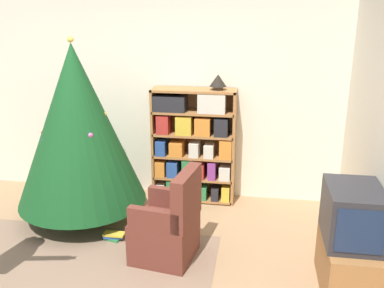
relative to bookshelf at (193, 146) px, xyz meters
The scene contains 11 objects.
ground_plane 2.08m from the bookshelf, 104.77° to the right, with size 14.00×14.00×0.00m, color #9E7A56.
wall_back 0.80m from the bookshelf, 154.53° to the left, with size 8.00×0.10×2.60m.
area_rug 2.12m from the bookshelf, 116.39° to the right, with size 2.64×1.76×0.01m.
bookshelf is the anchor object (origin of this frame).
tv_stand 2.31m from the bookshelf, 45.64° to the right, with size 0.41×0.78×0.49m.
television 2.26m from the bookshelf, 45.69° to the right, with size 0.44×0.60×0.47m.
game_remote 2.36m from the bookshelf, 51.81° to the right, with size 0.04×0.12×0.02m.
christmas_tree 1.42m from the bookshelf, 150.11° to the right, with size 1.44×1.44×2.07m.
armchair 1.42m from the bookshelf, 91.42° to the right, with size 0.65×0.64×0.92m.
table_lamp 0.86m from the bookshelf, ahead, with size 0.20×0.20×0.18m.
book_pile_near_tree 1.48m from the bookshelf, 121.10° to the right, with size 0.22×0.16×0.08m.
Camera 1 is at (1.26, -3.07, 2.35)m, focal length 40.00 mm.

